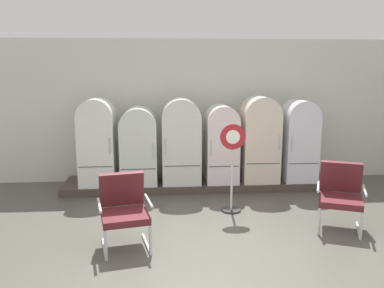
# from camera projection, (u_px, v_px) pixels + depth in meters

# --- Properties ---
(ground) EXTENTS (12.00, 10.00, 0.05)m
(ground) POSITION_uv_depth(u_px,v_px,m) (222.00, 261.00, 4.93)
(ground) COLOR #4E4C42
(back_wall) EXTENTS (11.76, 0.12, 2.86)m
(back_wall) POSITION_uv_depth(u_px,v_px,m) (196.00, 110.00, 8.23)
(back_wall) COLOR silver
(back_wall) RESTS_ON ground
(display_plinth) EXTENTS (5.18, 0.95, 0.14)m
(display_plinth) POSITION_uv_depth(u_px,v_px,m) (199.00, 183.00, 7.87)
(display_plinth) COLOR #463C32
(display_plinth) RESTS_ON ground
(refrigerator_0) EXTENTS (0.65, 0.71, 1.62)m
(refrigerator_0) POSITION_uv_depth(u_px,v_px,m) (97.00, 139.00, 7.46)
(refrigerator_0) COLOR white
(refrigerator_0) RESTS_ON display_plinth
(refrigerator_1) EXTENTS (0.68, 0.70, 1.45)m
(refrigerator_1) POSITION_uv_depth(u_px,v_px,m) (139.00, 144.00, 7.53)
(refrigerator_1) COLOR silver
(refrigerator_1) RESTS_ON display_plinth
(refrigerator_2) EXTENTS (0.72, 0.67, 1.61)m
(refrigerator_2) POSITION_uv_depth(u_px,v_px,m) (181.00, 139.00, 7.56)
(refrigerator_2) COLOR silver
(refrigerator_2) RESTS_ON display_plinth
(refrigerator_3) EXTENTS (0.60, 0.71, 1.48)m
(refrigerator_3) POSITION_uv_depth(u_px,v_px,m) (221.00, 141.00, 7.65)
(refrigerator_3) COLOR white
(refrigerator_3) RESTS_ON display_plinth
(refrigerator_4) EXTENTS (0.69, 0.66, 1.64)m
(refrigerator_4) POSITION_uv_depth(u_px,v_px,m) (260.00, 137.00, 7.67)
(refrigerator_4) COLOR silver
(refrigerator_4) RESTS_ON display_plinth
(refrigerator_5) EXTENTS (0.62, 0.66, 1.56)m
(refrigerator_5) POSITION_uv_depth(u_px,v_px,m) (299.00, 138.00, 7.73)
(refrigerator_5) COLOR white
(refrigerator_5) RESTS_ON display_plinth
(armchair_left) EXTENTS (0.75, 0.79, 0.95)m
(armchair_left) POSITION_uv_depth(u_px,v_px,m) (124.00, 208.00, 5.23)
(armchair_left) COLOR silver
(armchair_left) RESTS_ON ground
(armchair_right) EXTENTS (0.82, 0.86, 0.95)m
(armchair_right) POSITION_uv_depth(u_px,v_px,m) (340.00, 193.00, 5.83)
(armchair_right) COLOR silver
(armchair_right) RESTS_ON ground
(sign_stand) EXTENTS (0.41, 0.32, 1.44)m
(sign_stand) POSITION_uv_depth(u_px,v_px,m) (232.00, 172.00, 6.45)
(sign_stand) COLOR #2D2D30
(sign_stand) RESTS_ON ground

